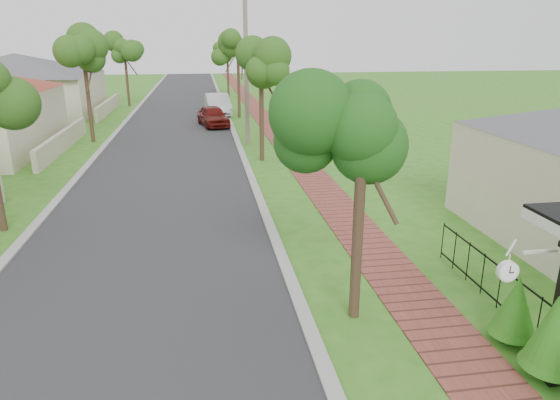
{
  "coord_description": "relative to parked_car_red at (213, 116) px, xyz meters",
  "views": [
    {
      "loc": [
        -1.3,
        -7.51,
        5.64
      ],
      "look_at": [
        0.67,
        5.1,
        1.5
      ],
      "focal_mm": 32.0,
      "sensor_mm": 36.0,
      "label": 1
    }
  ],
  "objects": [
    {
      "name": "ground",
      "position": [
        0.55,
        -26.28,
        -0.68
      ],
      "size": [
        160.0,
        160.0,
        0.0
      ],
      "primitive_type": "plane",
      "color": "#2D721B",
      "rests_on": "ground"
    },
    {
      "name": "road",
      "position": [
        -2.45,
        -6.28,
        -0.68
      ],
      "size": [
        7.0,
        120.0,
        0.02
      ],
      "primitive_type": "cube",
      "color": "#28282B",
      "rests_on": "ground"
    },
    {
      "name": "kerb_right",
      "position": [
        1.2,
        -6.28,
        -0.68
      ],
      "size": [
        0.3,
        120.0,
        0.1
      ],
      "primitive_type": "cube",
      "color": "#9E9E99",
      "rests_on": "ground"
    },
    {
      "name": "kerb_left",
      "position": [
        -6.1,
        -6.28,
        -0.68
      ],
      "size": [
        0.3,
        120.0,
        0.1
      ],
      "primitive_type": "cube",
      "color": "#9E9E99",
      "rests_on": "ground"
    },
    {
      "name": "sidewalk",
      "position": [
        3.8,
        -6.28,
        -0.68
      ],
      "size": [
        1.5,
        120.0,
        0.03
      ],
      "primitive_type": "cube",
      "color": "brown",
      "rests_on": "ground"
    },
    {
      "name": "picket_fence",
      "position": [
        5.45,
        -26.28,
        -0.15
      ],
      "size": [
        0.03,
        8.02,
        1.0
      ],
      "color": "black",
      "rests_on": "ground"
    },
    {
      "name": "street_trees",
      "position": [
        -2.33,
        0.56,
        3.86
      ],
      "size": [
        10.7,
        37.65,
        5.89
      ],
      "color": "#382619",
      "rests_on": "ground"
    },
    {
      "name": "far_house_grey",
      "position": [
        -14.42,
        7.72,
        1.66
      ],
      "size": [
        15.56,
        15.56,
        4.6
      ],
      "color": "beige",
      "rests_on": "ground"
    },
    {
      "name": "parked_car_red",
      "position": [
        0.0,
        0.0,
        0.0
      ],
      "size": [
        2.37,
        4.22,
        1.36
      ],
      "primitive_type": "imported",
      "rotation": [
        0.0,
        0.0,
        0.2
      ],
      "color": "#5C110D",
      "rests_on": "ground"
    },
    {
      "name": "parked_car_white",
      "position": [
        0.49,
        5.09,
        0.13
      ],
      "size": [
        2.02,
        4.99,
        1.61
      ],
      "primitive_type": "imported",
      "rotation": [
        0.0,
        0.0,
        0.07
      ],
      "color": "silver",
      "rests_on": "ground"
    },
    {
      "name": "near_tree",
      "position": [
        2.25,
        -24.78,
        3.17
      ],
      "size": [
        1.89,
        1.89,
        4.85
      ],
      "color": "#382619",
      "rests_on": "ground"
    },
    {
      "name": "utility_pole",
      "position": [
        1.73,
        -6.28,
        3.6
      ],
      "size": [
        1.2,
        0.24,
        8.44
      ],
      "color": "gray",
      "rests_on": "ground"
    },
    {
      "name": "station_clock",
      "position": [
        4.24,
        -26.88,
        1.27
      ],
      "size": [
        1.04,
        0.13,
        0.53
      ],
      "color": "white",
      "rests_on": "ground"
    }
  ]
}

